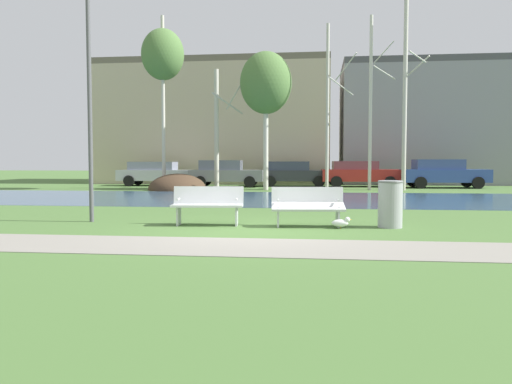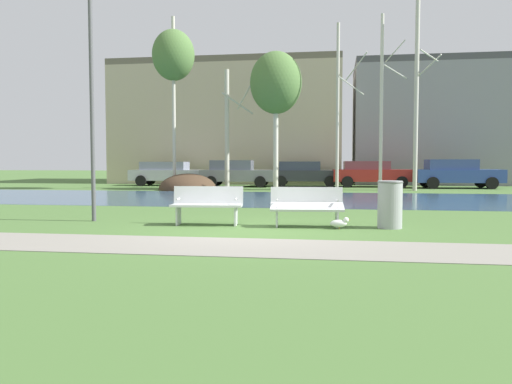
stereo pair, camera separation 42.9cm
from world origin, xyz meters
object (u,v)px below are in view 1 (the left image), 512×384
Objects in this scene: parked_suv_fifth_blue at (443,173)px; parked_hatch_third_dark at (293,173)px; trash_bin at (390,203)px; parked_sedan_second_grey at (225,173)px; bench_right at (308,205)px; parked_wagon_fourth_red at (360,173)px; streetlamp at (89,54)px; seagull at (341,223)px; parked_van_nearest_silver at (158,173)px; bench_left at (208,204)px.

parked_hatch_third_dark is at bearing 172.75° from parked_suv_fifth_blue.
parked_sedan_second_grey reaches higher than trash_bin.
bench_right is 18.88m from parked_wagon_fourth_red.
parked_wagon_fourth_red is (3.83, -0.22, 0.01)m from parked_hatch_third_dark.
streetlamp reaches higher than parked_wagon_fourth_red.
trash_bin reaches higher than seagull.
parked_van_nearest_silver is 1.13× the size of parked_hatch_third_dark.
parked_hatch_third_dark is (3.91, 18.61, -3.18)m from streetlamp.
parked_suv_fifth_blue reaches higher than parked_hatch_third_dark.
seagull is at bearing -162.03° from trash_bin.
parked_suv_fifth_blue is (12.17, 17.56, -3.13)m from streetlamp.
parked_hatch_third_dark reaches higher than trash_bin.
parked_van_nearest_silver is (-4.15, 18.18, -3.19)m from streetlamp.
parked_wagon_fourth_red is at bearing 84.34° from seagull.
parked_wagon_fourth_red is at bearing 67.16° from streetlamp.
bench_left is 2.25m from bench_right.
streetlamp reaches higher than trash_bin.
parked_hatch_third_dark is 0.94× the size of parked_wagon_fourth_red.
streetlamp is at bearing -101.88° from parked_hatch_third_dark.
parked_suv_fifth_blue is at bearing 68.54° from bench_right.
parked_wagon_fourth_red reaches higher than bench_right.
streetlamp is 19.28m from parked_hatch_third_dark.
parked_van_nearest_silver is (-11.08, 18.44, 0.23)m from trash_bin.
bench_left is at bearing -104.54° from parked_wagon_fourth_red.
seagull is 0.07× the size of streetlamp.
streetlamp is 1.24× the size of parked_van_nearest_silver.
trash_bin is 0.22× the size of parked_suv_fifth_blue.
streetlamp is 18.92m from parked_van_nearest_silver.
parked_van_nearest_silver is at bearing 121.01° from trash_bin.
bench_left is 0.36× the size of parked_suv_fifth_blue.
bench_right is 0.85m from seagull.
bench_right is 18.60m from parked_sedan_second_grey.
streetlamp is at bearing -77.15° from parked_van_nearest_silver.
bench_right is 6.22m from streetlamp.
parked_wagon_fourth_red is (2.60, 18.70, 0.31)m from bench_right.
streetlamp is at bearing 173.92° from bench_left.
streetlamp is at bearing -124.73° from parked_suv_fifth_blue.
streetlamp is at bearing 177.88° from trash_bin.
bench_left is at bearing -6.08° from streetlamp.
parked_hatch_third_dark reaches higher than seagull.
parked_van_nearest_silver is at bearing 116.69° from bench_right.
parked_hatch_third_dark is (-1.95, 19.22, 0.64)m from seagull.
bench_left is 4.04m from trash_bin.
parked_wagon_fourth_red is (7.68, 0.81, -0.01)m from parked_sedan_second_grey.
parked_sedan_second_grey is at bearing 89.77° from streetlamp.
seagull is at bearing -5.69° from bench_left.
bench_right is 1.61× the size of trash_bin.
bench_right is 0.36× the size of parked_suv_fifth_blue.
trash_bin is 0.22× the size of parked_wagon_fourth_red.
parked_wagon_fourth_red is at bearing -3.32° from parked_hatch_third_dark.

